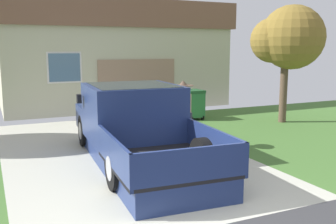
{
  "coord_description": "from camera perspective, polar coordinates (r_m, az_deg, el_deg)",
  "views": [
    {
      "loc": [
        -2.75,
        -4.46,
        2.52
      ],
      "look_at": [
        1.14,
        3.92,
        0.98
      ],
      "focal_mm": 41.87,
      "sensor_mm": 36.0,
      "label": 1
    }
  ],
  "objects": [
    {
      "name": "handbag",
      "position": [
        9.8,
        3.36,
        -4.59
      ],
      "size": [
        0.29,
        0.18,
        0.44
      ],
      "color": "tan",
      "rests_on": "ground"
    },
    {
      "name": "house_with_garage",
      "position": [
        18.26,
        -9.02,
        8.34
      ],
      "size": [
        9.51,
        6.72,
        4.33
      ],
      "color": "#B9B797",
      "rests_on": "ground"
    },
    {
      "name": "wheeled_trash_bin",
      "position": [
        13.8,
        3.72,
        1.28
      ],
      "size": [
        0.6,
        0.72,
        1.03
      ],
      "color": "#286B38",
      "rests_on": "ground"
    },
    {
      "name": "pickup_truck",
      "position": [
        8.91,
        -4.94,
        -2.06
      ],
      "size": [
        2.35,
        5.58,
        1.68
      ],
      "rotation": [
        0.0,
        0.0,
        -0.07
      ],
      "color": "navy",
      "rests_on": "ground"
    },
    {
      "name": "neighbor_tree",
      "position": [
        13.69,
        16.93,
        10.18
      ],
      "size": [
        2.27,
        2.2,
        3.89
      ],
      "color": "brown",
      "rests_on": "ground"
    },
    {
      "name": "person_with_hat",
      "position": [
        9.81,
        2.19,
        0.24
      ],
      "size": [
        0.53,
        0.53,
        1.7
      ],
      "rotation": [
        0.0,
        0.0,
        -3.31
      ],
      "color": "#333842",
      "rests_on": "ground"
    }
  ]
}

